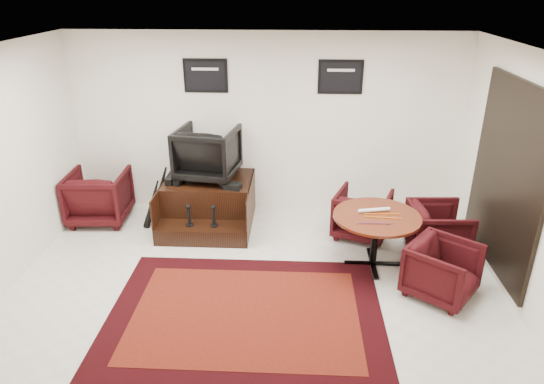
{
  "coord_description": "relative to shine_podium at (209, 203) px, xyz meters",
  "views": [
    {
      "loc": [
        0.46,
        -4.75,
        3.46
      ],
      "look_at": [
        0.17,
        0.9,
        0.97
      ],
      "focal_mm": 32.0,
      "sensor_mm": 36.0,
      "label": 1
    }
  ],
  "objects": [
    {
      "name": "ground",
      "position": [
        0.85,
        -1.91,
        -0.32
      ],
      "size": [
        6.0,
        6.0,
        0.0
      ],
      "primitive_type": "plane",
      "color": "silver",
      "rests_on": "ground"
    },
    {
      "name": "polish_kit",
      "position": [
        0.41,
        -0.26,
        0.41
      ],
      "size": [
        0.26,
        0.2,
        0.08
      ],
      "primitive_type": "cube",
      "rotation": [
        0.0,
        0.0,
        -0.15
      ],
      "color": "black",
      "rests_on": "shine_podium"
    },
    {
      "name": "shine_chair",
      "position": [
        0.0,
        0.14,
        0.81
      ],
      "size": [
        0.97,
        0.93,
        0.88
      ],
      "primitive_type": "imported",
      "rotation": [
        0.0,
        0.0,
        2.98
      ],
      "color": "black",
      "rests_on": "shine_podium"
    },
    {
      "name": "table_chair_corner",
      "position": [
        3.06,
        -1.74,
        0.06
      ],
      "size": [
        0.98,
        0.99,
        0.74
      ],
      "primitive_type": "imported",
      "rotation": [
        0.0,
        0.0,
        0.92
      ],
      "color": "black",
      "rests_on": "ground"
    },
    {
      "name": "shoes_pair",
      "position": [
        -0.47,
        -0.09,
        0.42
      ],
      "size": [
        0.25,
        0.29,
        0.1
      ],
      "color": "black",
      "rests_on": "shine_podium"
    },
    {
      "name": "paper_roll",
      "position": [
        2.34,
        -1.01,
        0.43
      ],
      "size": [
        0.42,
        0.14,
        0.05
      ],
      "primitive_type": "cylinder",
      "rotation": [
        0.0,
        1.57,
        0.22
      ],
      "color": "white",
      "rests_on": "meeting_table"
    },
    {
      "name": "umbrella_hooked",
      "position": [
        -0.77,
        0.07,
        0.14
      ],
      "size": [
        0.34,
        0.13,
        0.91
      ],
      "primitive_type": null,
      "color": "black",
      "rests_on": "ground"
    },
    {
      "name": "shine_podium",
      "position": [
        0.0,
        0.0,
        0.0
      ],
      "size": [
        1.33,
        1.37,
        0.69
      ],
      "color": "black",
      "rests_on": "ground"
    },
    {
      "name": "area_rug",
      "position": [
        0.79,
        -2.25,
        -0.31
      ],
      "size": [
        3.08,
        2.31,
        0.01
      ],
      "color": "black",
      "rests_on": "ground"
    },
    {
      "name": "table_clutter",
      "position": [
        2.39,
        -1.19,
        0.41
      ],
      "size": [
        0.57,
        0.3,
        0.01
      ],
      "color": "orange",
      "rests_on": "meeting_table"
    },
    {
      "name": "umbrella_black",
      "position": [
        -0.81,
        -0.23,
        0.09
      ],
      "size": [
        0.3,
        0.11,
        0.81
      ],
      "primitive_type": null,
      "color": "black",
      "rests_on": "ground"
    },
    {
      "name": "meeting_table",
      "position": [
        2.36,
        -1.11,
        0.32
      ],
      "size": [
        1.11,
        1.11,
        0.72
      ],
      "color": "#401509",
      "rests_on": "ground"
    },
    {
      "name": "armchair_side",
      "position": [
        -1.7,
        -0.01,
        0.12
      ],
      "size": [
        0.9,
        0.84,
        0.88
      ],
      "primitive_type": "imported",
      "rotation": [
        0.0,
        0.0,
        3.19
      ],
      "color": "black",
      "rests_on": "ground"
    },
    {
      "name": "table_chair_back",
      "position": [
        2.3,
        -0.31,
        0.06
      ],
      "size": [
        0.93,
        0.91,
        0.76
      ],
      "primitive_type": "imported",
      "rotation": [
        0.0,
        0.0,
        2.78
      ],
      "color": "black",
      "rests_on": "ground"
    },
    {
      "name": "table_chair_window",
      "position": [
        3.27,
        -0.74,
        0.07
      ],
      "size": [
        0.73,
        0.77,
        0.76
      ],
      "primitive_type": "imported",
      "rotation": [
        0.0,
        0.0,
        1.62
      ],
      "color": "black",
      "rests_on": "ground"
    },
    {
      "name": "room_shell",
      "position": [
        1.26,
        -1.78,
        1.47
      ],
      "size": [
        6.02,
        5.02,
        2.81
      ],
      "color": "white",
      "rests_on": "ground"
    }
  ]
}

